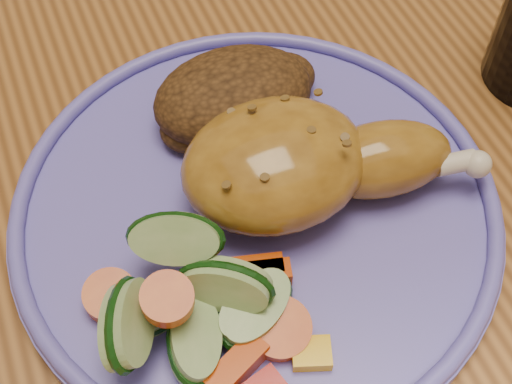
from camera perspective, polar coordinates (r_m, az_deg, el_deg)
dining_table at (r=0.58m, az=4.19°, el=3.23°), size 0.90×1.40×0.75m
plate at (r=0.44m, az=0.00°, el=-1.57°), size 0.30×0.30×0.01m
plate_rim at (r=0.43m, az=0.00°, el=-0.76°), size 0.30×0.30×0.01m
chicken_leg at (r=0.42m, az=3.66°, el=2.33°), size 0.18×0.10×0.06m
rice_pilaf at (r=0.46m, az=-1.59°, el=7.70°), size 0.11×0.08×0.05m
vegetable_pile at (r=0.38m, az=-4.26°, el=-8.99°), size 0.13×0.13×0.06m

